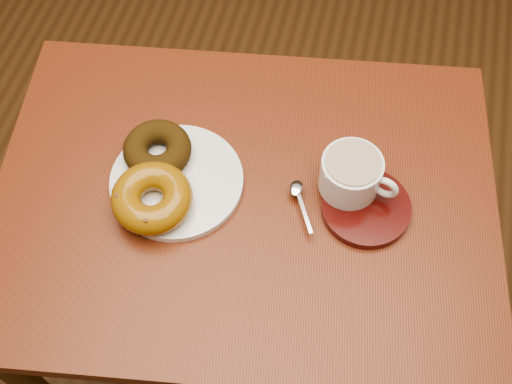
% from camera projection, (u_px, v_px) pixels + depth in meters
% --- Properties ---
extents(ground, '(6.00, 6.00, 0.00)m').
position_uv_depth(ground, '(316.00, 255.00, 1.82)').
color(ground, '#57361B').
rests_on(ground, ground).
extents(cafe_table, '(0.90, 0.72, 0.76)m').
position_uv_depth(cafe_table, '(245.00, 230.00, 1.14)').
color(cafe_table, maroon).
rests_on(cafe_table, ground).
extents(donut_plate, '(0.26, 0.26, 0.01)m').
position_uv_depth(donut_plate, '(177.00, 181.00, 1.04)').
color(donut_plate, white).
rests_on(donut_plate, cafe_table).
extents(donut_cinnamon, '(0.12, 0.12, 0.04)m').
position_uv_depth(donut_cinnamon, '(157.00, 149.00, 1.04)').
color(donut_cinnamon, '#38240B').
rests_on(donut_cinnamon, donut_plate).
extents(donut_caramel, '(0.16, 0.16, 0.05)m').
position_uv_depth(donut_caramel, '(152.00, 198.00, 0.99)').
color(donut_caramel, '#905F0F').
rests_on(donut_caramel, donut_plate).
extents(saucer, '(0.17, 0.17, 0.02)m').
position_uv_depth(saucer, '(366.00, 208.00, 1.01)').
color(saucer, '#3B0A08').
rests_on(saucer, cafe_table).
extents(coffee_cup, '(0.13, 0.10, 0.07)m').
position_uv_depth(coffee_cup, '(352.00, 174.00, 1.00)').
color(coffee_cup, white).
rests_on(coffee_cup, saucer).
extents(teaspoon, '(0.05, 0.09, 0.01)m').
position_uv_depth(teaspoon, '(298.00, 193.00, 1.02)').
color(teaspoon, silver).
rests_on(teaspoon, saucer).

